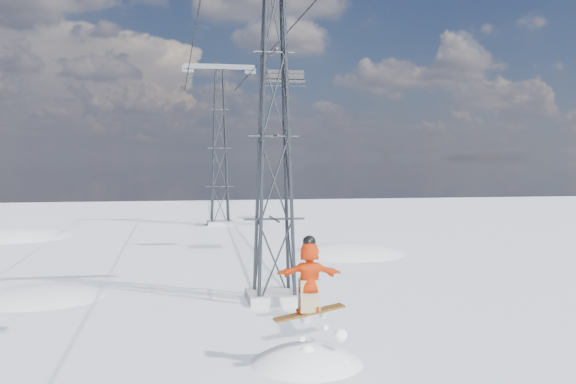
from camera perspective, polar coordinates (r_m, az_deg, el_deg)
name	(u,v)px	position (r m, az deg, el deg)	size (l,w,h in m)	color
lift_tower_near	(274,137)	(21.22, -1.25, 4.91)	(5.20, 1.80, 11.43)	#999999
lift_tower_far	(220,149)	(46.08, -6.09, 3.86)	(5.20, 1.80, 11.43)	#999999
haul_cables	(238,37)	(33.18, -4.43, 13.57)	(4.46, 51.00, 0.06)	black
lift_chair_mid	(284,77)	(32.39, -0.34, 10.18)	(2.06, 0.59, 2.55)	black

